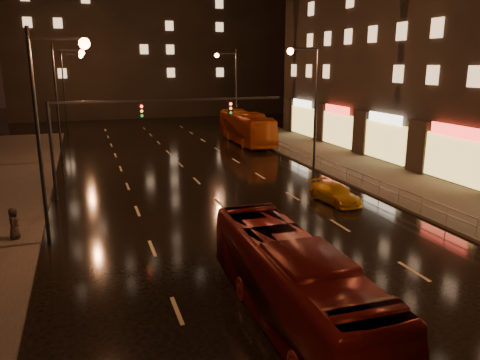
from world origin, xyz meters
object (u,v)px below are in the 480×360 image
object	(u,v)px
bus_curb	(246,128)
pedestrian_c	(14,223)
taxi_far	(335,193)
taxi_near	(361,309)
bus_red	(293,283)

from	to	relation	value
bus_curb	pedestrian_c	world-z (taller)	bus_curb
taxi_far	taxi_near	bearing A→B (deg)	-123.46
bus_red	taxi_far	distance (m)	14.58
taxi_near	taxi_far	xyz separation A→B (m)	(6.38, 12.90, -0.09)
taxi_far	pedestrian_c	bearing A→B (deg)	175.68
bus_red	taxi_far	world-z (taller)	bus_red
taxi_near	taxi_far	bearing A→B (deg)	63.38
bus_red	bus_curb	xyz separation A→B (m)	(10.50, 34.74, 0.22)
taxi_near	pedestrian_c	bearing A→B (deg)	133.93
bus_red	pedestrian_c	distance (m)	14.67
bus_curb	taxi_near	xyz separation A→B (m)	(-8.50, -35.74, -1.00)
bus_curb	pedestrian_c	distance (m)	31.17
taxi_far	bus_curb	bearing A→B (deg)	77.58
taxi_near	taxi_far	size ratio (longest dim) A/B	0.98
pedestrian_c	taxi_near	bearing A→B (deg)	-131.87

